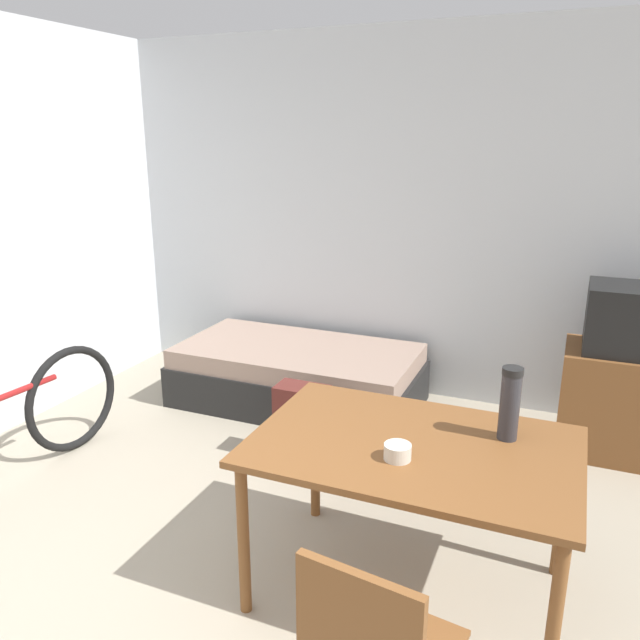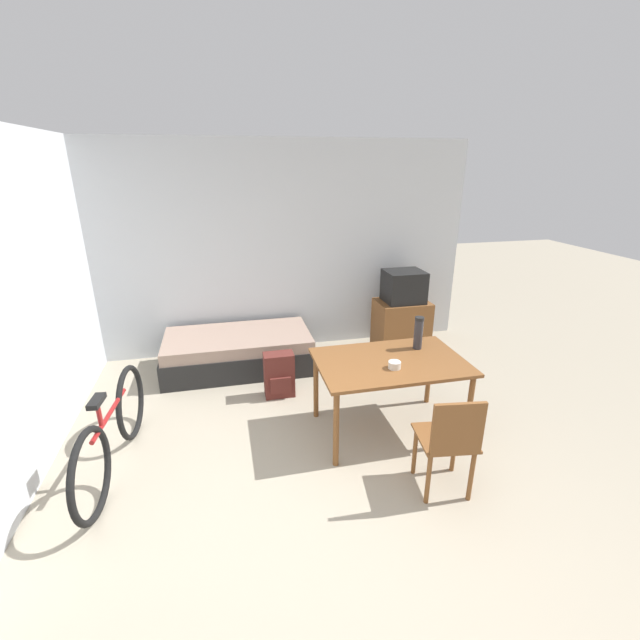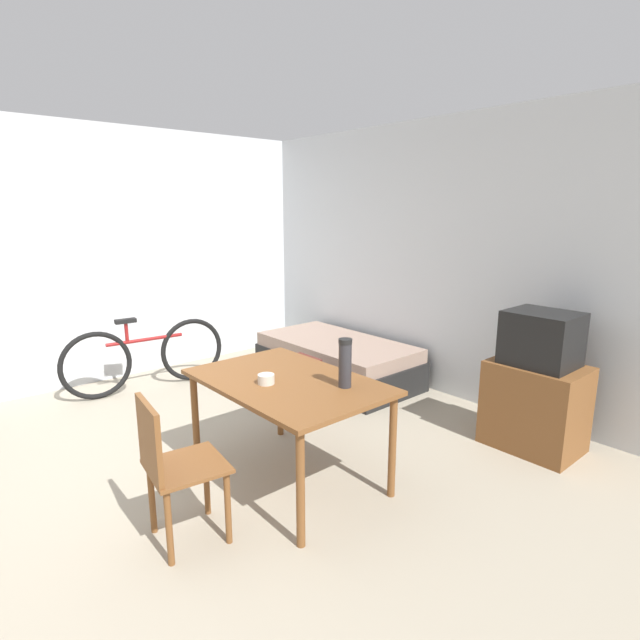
% 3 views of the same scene
% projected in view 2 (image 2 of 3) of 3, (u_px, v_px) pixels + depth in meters
% --- Properties ---
extents(ground_plane, '(20.00, 20.00, 0.00)m').
position_uv_depth(ground_plane, '(336.00, 537.00, 2.93)').
color(ground_plane, '#9E937F').
extents(wall_back, '(5.32, 0.06, 2.70)m').
position_uv_depth(wall_back, '(270.00, 250.00, 5.52)').
color(wall_back, silver).
rests_on(wall_back, ground_plane).
extents(wall_left, '(0.06, 4.32, 2.70)m').
position_uv_depth(wall_left, '(28.00, 300.00, 3.51)').
color(wall_left, silver).
rests_on(wall_left, ground_plane).
extents(daybed, '(1.80, 0.93, 0.44)m').
position_uv_depth(daybed, '(239.00, 351.00, 5.28)').
color(daybed, black).
rests_on(daybed, ground_plane).
extents(tv, '(0.68, 0.51, 1.09)m').
position_uv_depth(tv, '(402.00, 315.00, 5.72)').
color(tv, brown).
rests_on(tv, ground_plane).
extents(dining_table, '(1.33, 0.88, 0.73)m').
position_uv_depth(dining_table, '(390.00, 368.00, 3.88)').
color(dining_table, brown).
rests_on(dining_table, ground_plane).
extents(wooden_chair, '(0.46, 0.46, 0.86)m').
position_uv_depth(wooden_chair, '(450.00, 440.00, 3.15)').
color(wooden_chair, brown).
rests_on(wooden_chair, ground_plane).
extents(bicycle, '(0.22, 1.66, 0.77)m').
position_uv_depth(bicycle, '(113.00, 433.00, 3.46)').
color(bicycle, black).
rests_on(bicycle, ground_plane).
extents(thermos_flask, '(0.09, 0.09, 0.32)m').
position_uv_depth(thermos_flask, '(419.00, 332.00, 4.05)').
color(thermos_flask, '#2D2D33').
rests_on(thermos_flask, dining_table).
extents(mate_bowl, '(0.11, 0.11, 0.06)m').
position_uv_depth(mate_bowl, '(394.00, 365.00, 3.70)').
color(mate_bowl, beige).
rests_on(mate_bowl, dining_table).
extents(backpack, '(0.32, 0.21, 0.50)m').
position_uv_depth(backpack, '(279.00, 375.00, 4.63)').
color(backpack, '#56231E').
rests_on(backpack, ground_plane).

